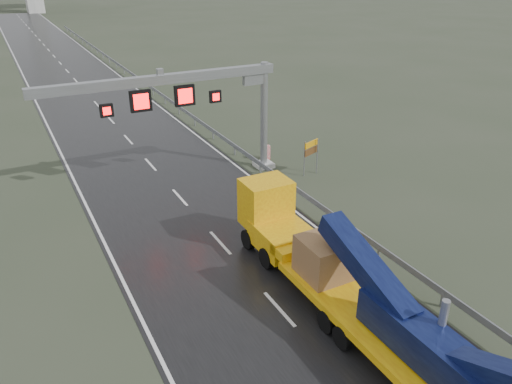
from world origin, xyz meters
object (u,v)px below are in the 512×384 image
heavy_haul_truck (341,278)px  exit_sign_pair (311,151)px  sign_gantry (195,95)px  striped_barrier (266,153)px

heavy_haul_truck → exit_sign_pair: size_ratio=7.24×
sign_gantry → heavy_haul_truck: bearing=-89.8°
sign_gantry → striped_barrier: 7.63m
sign_gantry → striped_barrier: bearing=11.7°
exit_sign_pair → striped_barrier: (-1.33, 3.82, -1.18)m
heavy_haul_truck → striped_barrier: bearing=71.4°
heavy_haul_truck → striped_barrier: size_ratio=16.84×
sign_gantry → heavy_haul_truck: size_ratio=0.85×
heavy_haul_truck → striped_barrier: heavy_haul_truck is taller
exit_sign_pair → striped_barrier: size_ratio=2.33×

